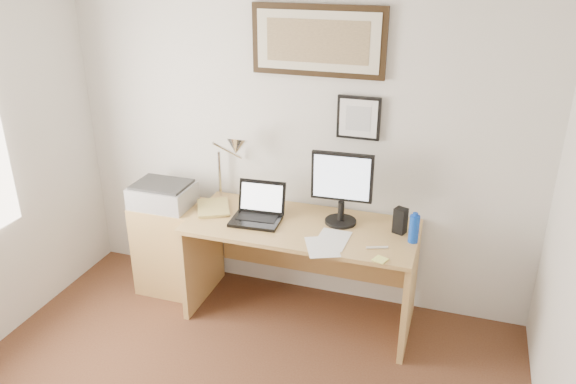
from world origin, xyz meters
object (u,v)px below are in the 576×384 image
at_px(side_cabinet, 172,247).
at_px(desk, 304,249).
at_px(laptop, 258,212).
at_px(printer, 163,194).
at_px(lcd_monitor, 342,185).
at_px(water_bottle, 414,229).
at_px(book, 198,209).

relative_size(side_cabinet, desk, 0.46).
height_order(side_cabinet, desk, desk).
distance_m(side_cabinet, laptop, 0.88).
bearing_deg(printer, lcd_monitor, 3.35).
distance_m(laptop, printer, 0.78).
bearing_deg(lcd_monitor, laptop, -167.54).
distance_m(side_cabinet, water_bottle, 1.90).
height_order(book, lcd_monitor, lcd_monitor).
bearing_deg(laptop, desk, 17.97).
bearing_deg(lcd_monitor, side_cabinet, -177.46).
bearing_deg(laptop, printer, 176.62).
xyz_separation_m(water_bottle, book, (-1.56, -0.01, -0.08)).
relative_size(side_cabinet, laptop, 2.06).
distance_m(side_cabinet, printer, 0.45).
relative_size(desk, laptop, 4.51).
xyz_separation_m(side_cabinet, water_bottle, (1.84, -0.06, 0.48)).
distance_m(book, lcd_monitor, 1.08).
bearing_deg(water_bottle, desk, 173.22).
bearing_deg(side_cabinet, printer, -142.60).
bearing_deg(water_bottle, lcd_monitor, 167.43).
bearing_deg(printer, water_bottle, -1.10).
height_order(water_bottle, printer, water_bottle).
relative_size(lcd_monitor, printer, 1.18).
height_order(side_cabinet, printer, printer).
distance_m(laptop, lcd_monitor, 0.62).
height_order(book, laptop, laptop).
relative_size(side_cabinet, water_bottle, 3.87).
relative_size(water_bottle, lcd_monitor, 0.36).
xyz_separation_m(laptop, printer, (-0.78, 0.05, 0.01)).
bearing_deg(desk, side_cabinet, -178.11).
bearing_deg(book, printer, 172.26).
relative_size(book, printer, 0.70).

